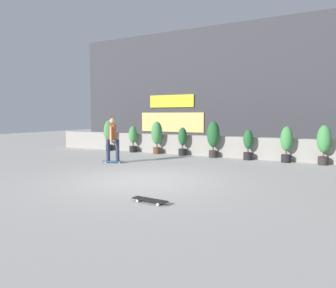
% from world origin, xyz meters
% --- Properties ---
extents(ground_plane, '(48.00, 48.00, 0.00)m').
position_xyz_m(ground_plane, '(0.00, 0.00, 0.00)').
color(ground_plane, '#B2AFA8').
extents(planter_wall, '(18.00, 0.40, 0.90)m').
position_xyz_m(planter_wall, '(0.00, 6.00, 0.45)').
color(planter_wall, gray).
rests_on(planter_wall, ground).
extents(building_backdrop, '(20.00, 2.08, 6.50)m').
position_xyz_m(building_backdrop, '(-0.01, 10.00, 3.25)').
color(building_backdrop, '#38383D').
rests_on(building_backdrop, ground).
extents(potted_plant_0, '(0.54, 0.54, 1.54)m').
position_xyz_m(potted_plant_0, '(-5.66, 5.55, 0.90)').
color(potted_plant_0, black).
rests_on(potted_plant_0, ground).
extents(potted_plant_1, '(0.41, 0.41, 1.28)m').
position_xyz_m(potted_plant_1, '(-4.19, 5.55, 0.71)').
color(potted_plant_1, black).
rests_on(potted_plant_1, ground).
extents(potted_plant_2, '(0.52, 0.52, 1.51)m').
position_xyz_m(potted_plant_2, '(-2.83, 5.55, 0.88)').
color(potted_plant_2, brown).
rests_on(potted_plant_2, ground).
extents(potted_plant_3, '(0.40, 0.40, 1.26)m').
position_xyz_m(potted_plant_3, '(-1.49, 5.55, 0.69)').
color(potted_plant_3, black).
rests_on(potted_plant_3, ground).
extents(potted_plant_4, '(0.54, 0.54, 1.55)m').
position_xyz_m(potted_plant_4, '(-0.03, 5.55, 0.91)').
color(potted_plant_4, '#2D2823').
rests_on(potted_plant_4, ground).
extents(potted_plant_5, '(0.38, 0.38, 1.23)m').
position_xyz_m(potted_plant_5, '(1.46, 5.55, 0.67)').
color(potted_plant_5, black).
rests_on(potted_plant_5, ground).
extents(potted_plant_6, '(0.46, 0.46, 1.38)m').
position_xyz_m(potted_plant_6, '(2.93, 5.55, 0.79)').
color(potted_plant_6, black).
rests_on(potted_plant_6, ground).
extents(potted_plant_7, '(0.49, 0.49, 1.45)m').
position_xyz_m(potted_plant_7, '(4.22, 5.55, 0.84)').
color(potted_plant_7, '#2D2823').
rests_on(potted_plant_7, ground).
extents(skater_far_right, '(0.81, 0.52, 1.70)m').
position_xyz_m(skater_far_right, '(-2.78, 2.23, 0.94)').
color(skater_far_right, '#266699').
rests_on(skater_far_right, ground).
extents(skateboard_near_camera, '(0.81, 0.26, 0.08)m').
position_xyz_m(skateboard_near_camera, '(1.41, -1.83, 0.06)').
color(skateboard_near_camera, black).
rests_on(skateboard_near_camera, ground).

